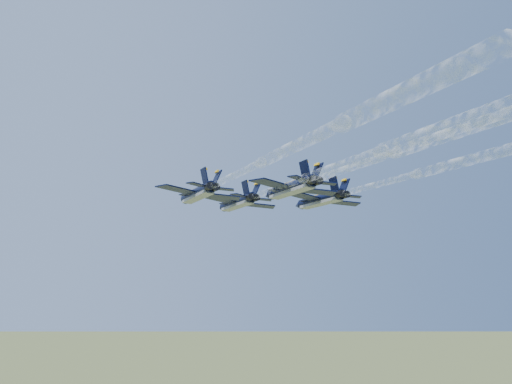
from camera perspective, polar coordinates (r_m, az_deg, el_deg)
name	(u,v)px	position (r m, az deg, el deg)	size (l,w,h in m)	color
jet_lead	(237,203)	(106.56, -1.96, -1.09)	(14.55, 18.56, 4.07)	black
jet_left	(197,194)	(95.44, -5.91, -0.16)	(14.55, 18.56, 4.07)	black
jet_right	(319,200)	(103.36, 6.37, -0.81)	(14.55, 18.56, 4.07)	black
jet_slot	(290,188)	(89.53, 3.44, 0.37)	(14.55, 18.56, 4.07)	black
smoke_trail_lead	(370,157)	(67.81, 11.30, 3.48)	(3.13, 58.35, 1.97)	white
smoke_trail_left	(329,131)	(55.59, 7.35, 6.07)	(3.13, 58.35, 1.97)	white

